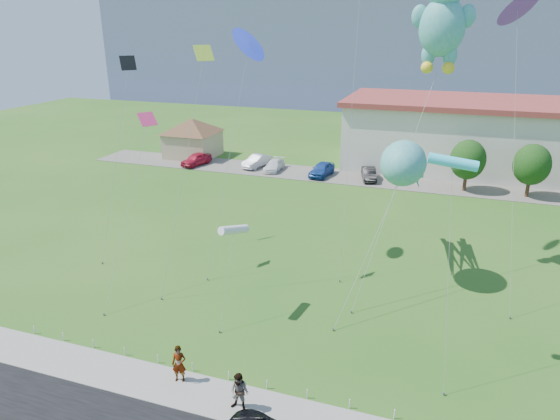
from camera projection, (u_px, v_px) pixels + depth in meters
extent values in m
plane|color=#255818|center=(258.00, 368.00, 25.37)|extent=(160.00, 160.00, 0.00)
cube|color=gray|center=(236.00, 403.00, 22.91)|extent=(80.00, 2.50, 0.10)
cube|color=#59544C|center=(370.00, 179.00, 56.40)|extent=(70.00, 6.00, 0.06)
cube|color=slate|center=(428.00, 42.00, 127.45)|extent=(160.00, 50.00, 25.00)
cube|color=tan|center=(193.00, 145.00, 65.83)|extent=(6.00, 6.00, 3.20)
pyramid|color=brown|center=(192.00, 126.00, 64.96)|extent=(9.20, 9.20, 1.80)
cylinder|color=white|center=(34.00, 330.00, 28.09)|extent=(0.05, 0.05, 0.50)
cylinder|color=white|center=(63.00, 337.00, 27.48)|extent=(0.05, 0.05, 0.50)
cylinder|color=white|center=(93.00, 344.00, 26.87)|extent=(0.05, 0.05, 0.50)
cylinder|color=white|center=(125.00, 351.00, 26.26)|extent=(0.05, 0.05, 0.50)
cylinder|color=white|center=(158.00, 359.00, 25.65)|extent=(0.05, 0.05, 0.50)
cylinder|color=white|center=(192.00, 367.00, 25.05)|extent=(0.05, 0.05, 0.50)
cylinder|color=white|center=(229.00, 375.00, 24.44)|extent=(0.05, 0.05, 0.50)
cylinder|color=white|center=(267.00, 384.00, 23.83)|extent=(0.05, 0.05, 0.50)
cylinder|color=white|center=(307.00, 394.00, 23.22)|extent=(0.05, 0.05, 0.50)
cylinder|color=white|center=(350.00, 404.00, 22.61)|extent=(0.05, 0.05, 0.50)
cylinder|color=white|center=(394.00, 414.00, 22.00)|extent=(0.05, 0.05, 0.50)
cylinder|color=#3F2B19|center=(465.00, 181.00, 52.10)|extent=(0.36, 0.36, 2.20)
ellipsoid|color=#14380F|center=(468.00, 160.00, 51.30)|extent=(3.60, 3.60, 4.14)
cylinder|color=#3F2B19|center=(528.00, 187.00, 50.27)|extent=(0.36, 0.36, 2.20)
ellipsoid|color=#14380F|center=(532.00, 165.00, 49.47)|extent=(3.60, 3.60, 4.14)
imported|color=gray|center=(179.00, 364.00, 24.00)|extent=(0.79, 0.62, 1.92)
imported|color=gray|center=(239.00, 392.00, 22.17)|extent=(0.96, 0.77, 1.88)
imported|color=#B0152F|center=(196.00, 159.00, 61.80)|extent=(2.84, 4.70, 1.50)
imported|color=silver|center=(257.00, 161.00, 60.95)|extent=(2.75, 4.74, 1.48)
imported|color=white|center=(274.00, 165.00, 59.56)|extent=(1.81, 4.26, 1.22)
imported|color=navy|center=(322.00, 169.00, 57.31)|extent=(2.45, 4.80, 1.57)
imported|color=black|center=(369.00, 174.00, 55.91)|extent=(2.43, 4.35, 1.36)
ellipsoid|color=teal|center=(403.00, 163.00, 31.42)|extent=(2.87, 3.73, 2.87)
sphere|color=white|center=(393.00, 162.00, 30.47)|extent=(0.45, 0.45, 0.45)
sphere|color=white|center=(410.00, 163.00, 30.16)|extent=(0.45, 0.45, 0.45)
cylinder|color=slate|center=(333.00, 330.00, 28.40)|extent=(0.10, 0.10, 0.16)
cylinder|color=gray|center=(368.00, 251.00, 29.59)|extent=(2.50, 6.46, 7.27)
ellipsoid|color=teal|center=(442.00, 27.00, 31.51)|extent=(2.89, 2.46, 3.61)
ellipsoid|color=teal|center=(419.00, 16.00, 31.72)|extent=(1.00, 0.71, 1.40)
ellipsoid|color=teal|center=(468.00, 16.00, 30.84)|extent=(1.00, 0.71, 1.40)
ellipsoid|color=teal|center=(428.00, 55.00, 32.29)|extent=(0.89, 0.78, 1.44)
ellipsoid|color=teal|center=(450.00, 55.00, 31.88)|extent=(0.89, 0.78, 1.44)
sphere|color=yellow|center=(427.00, 67.00, 32.36)|extent=(0.78, 0.78, 0.78)
sphere|color=yellow|center=(448.00, 68.00, 31.96)|extent=(0.78, 0.78, 0.78)
cylinder|color=slate|center=(351.00, 312.00, 30.17)|extent=(0.10, 0.10, 0.16)
cylinder|color=gray|center=(396.00, 186.00, 31.29)|extent=(3.23, 8.97, 13.44)
cylinder|color=white|center=(234.00, 230.00, 28.65)|extent=(0.50, 2.25, 0.87)
cylinder|color=slate|center=(219.00, 332.00, 28.22)|extent=(0.10, 0.10, 0.16)
cylinder|color=gray|center=(227.00, 281.00, 28.46)|extent=(0.08, 2.55, 4.98)
cylinder|color=slate|center=(340.00, 281.00, 33.83)|extent=(0.10, 0.10, 0.16)
cylinder|color=gray|center=(352.00, 108.00, 33.09)|extent=(0.82, 6.79, 22.06)
cube|color=#D83067|center=(147.00, 119.00, 32.99)|extent=(1.29, 1.29, 0.86)
cylinder|color=slate|center=(104.00, 314.00, 29.92)|extent=(0.10, 0.10, 0.16)
cylinder|color=gray|center=(127.00, 213.00, 31.48)|extent=(0.66, 7.37, 10.20)
cube|color=#AFDC33|center=(204.00, 53.00, 29.95)|extent=(1.29, 1.29, 0.86)
cylinder|color=slate|center=(161.00, 298.00, 31.66)|extent=(0.10, 0.10, 0.16)
cylinder|color=gray|center=(182.00, 180.00, 30.83)|extent=(1.64, 4.43, 14.46)
cone|color=blue|center=(248.00, 44.00, 33.27)|extent=(1.80, 1.33, 1.33)
cylinder|color=slate|center=(207.00, 279.00, 34.08)|extent=(0.10, 0.10, 0.16)
cylinder|color=gray|center=(228.00, 164.00, 33.70)|extent=(1.20, 5.44, 14.86)
cube|color=black|center=(128.00, 63.00, 36.35)|extent=(1.29, 1.29, 0.86)
cylinder|color=slate|center=(102.00, 263.00, 36.39)|extent=(0.10, 0.10, 0.16)
cylinder|color=gray|center=(115.00, 164.00, 36.39)|extent=(0.17, 5.40, 13.44)
cone|color=purple|center=(518.00, 8.00, 29.40)|extent=(1.80, 1.33, 1.33)
cylinder|color=slate|center=(510.00, 318.00, 29.57)|extent=(0.10, 0.10, 0.16)
cylinder|color=gray|center=(514.00, 164.00, 29.51)|extent=(1.66, 6.04, 16.99)
cylinder|color=#37DEFA|center=(453.00, 162.00, 22.52)|extent=(0.50, 2.25, 0.87)
cylinder|color=slate|center=(444.00, 394.00, 23.45)|extent=(0.10, 0.10, 0.16)
cylinder|color=gray|center=(448.00, 282.00, 23.01)|extent=(0.87, 2.80, 10.21)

